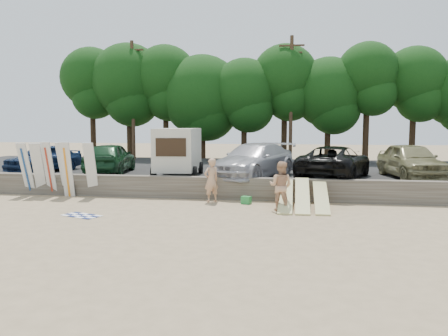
{
  "coord_description": "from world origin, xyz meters",
  "views": [
    {
      "loc": [
        2.25,
        -16.26,
        3.36
      ],
      "look_at": [
        -0.83,
        3.0,
        1.42
      ],
      "focal_mm": 35.0,
      "sensor_mm": 36.0,
      "label": 1
    }
  ],
  "objects_px": {
    "beachgoer_a": "(211,180)",
    "cooler": "(246,200)",
    "car_2": "(254,161)",
    "beachgoer_b": "(281,186)",
    "car_3": "(335,162)",
    "car_0": "(44,158)",
    "box_trailer": "(178,149)",
    "car_4": "(411,160)",
    "car_1": "(110,158)"
  },
  "relations": [
    {
      "from": "car_1",
      "to": "car_2",
      "type": "height_order",
      "value": "car_2"
    },
    {
      "from": "car_1",
      "to": "car_3",
      "type": "xyz_separation_m",
      "value": [
        11.99,
        -0.56,
        -0.03
      ]
    },
    {
      "from": "car_4",
      "to": "cooler",
      "type": "distance_m",
      "value": 9.1
    },
    {
      "from": "car_2",
      "to": "cooler",
      "type": "bearing_deg",
      "value": -66.96
    },
    {
      "from": "box_trailer",
      "to": "car_2",
      "type": "xyz_separation_m",
      "value": [
        3.93,
        -0.1,
        -0.52
      ]
    },
    {
      "from": "car_2",
      "to": "beachgoer_a",
      "type": "bearing_deg",
      "value": -92.13
    },
    {
      "from": "car_1",
      "to": "cooler",
      "type": "height_order",
      "value": "car_1"
    },
    {
      "from": "car_0",
      "to": "car_3",
      "type": "relative_size",
      "value": 0.79
    },
    {
      "from": "car_1",
      "to": "car_3",
      "type": "distance_m",
      "value": 12.0
    },
    {
      "from": "car_3",
      "to": "car_1",
      "type": "bearing_deg",
      "value": 15.51
    },
    {
      "from": "box_trailer",
      "to": "cooler",
      "type": "bearing_deg",
      "value": -47.45
    },
    {
      "from": "car_4",
      "to": "beachgoer_b",
      "type": "xyz_separation_m",
      "value": [
        -6.24,
        -5.82,
        -0.61
      ]
    },
    {
      "from": "box_trailer",
      "to": "car_4",
      "type": "distance_m",
      "value": 11.72
    },
    {
      "from": "car_4",
      "to": "beachgoer_a",
      "type": "relative_size",
      "value": 2.7
    },
    {
      "from": "box_trailer",
      "to": "car_0",
      "type": "relative_size",
      "value": 0.88
    },
    {
      "from": "car_2",
      "to": "car_4",
      "type": "height_order",
      "value": "car_4"
    },
    {
      "from": "car_3",
      "to": "car_4",
      "type": "bearing_deg",
      "value": -150.75
    },
    {
      "from": "car_0",
      "to": "car_1",
      "type": "height_order",
      "value": "car_1"
    },
    {
      "from": "box_trailer",
      "to": "beachgoer_a",
      "type": "xyz_separation_m",
      "value": [
        2.39,
        -3.4,
        -1.12
      ]
    },
    {
      "from": "car_4",
      "to": "cooler",
      "type": "relative_size",
      "value": 13.6
    },
    {
      "from": "car_0",
      "to": "beachgoer_b",
      "type": "xyz_separation_m",
      "value": [
        13.51,
        -5.74,
        -0.51
      ]
    },
    {
      "from": "car_1",
      "to": "beachgoer_a",
      "type": "relative_size",
      "value": 2.59
    },
    {
      "from": "car_2",
      "to": "beachgoer_b",
      "type": "distance_m",
      "value": 5.0
    },
    {
      "from": "car_0",
      "to": "car_3",
      "type": "height_order",
      "value": "car_3"
    },
    {
      "from": "car_1",
      "to": "beachgoer_b",
      "type": "bearing_deg",
      "value": 140.63
    },
    {
      "from": "car_0",
      "to": "cooler",
      "type": "bearing_deg",
      "value": -5.13
    },
    {
      "from": "car_0",
      "to": "beachgoer_a",
      "type": "xyz_separation_m",
      "value": [
        10.48,
        -4.3,
        -0.52
      ]
    },
    {
      "from": "car_2",
      "to": "beachgoer_b",
      "type": "relative_size",
      "value": 3.07
    },
    {
      "from": "car_2",
      "to": "beachgoer_a",
      "type": "height_order",
      "value": "car_2"
    },
    {
      "from": "car_0",
      "to": "beachgoer_a",
      "type": "distance_m",
      "value": 11.34
    },
    {
      "from": "beachgoer_a",
      "to": "cooler",
      "type": "relative_size",
      "value": 5.03
    },
    {
      "from": "car_2",
      "to": "car_3",
      "type": "height_order",
      "value": "car_2"
    },
    {
      "from": "box_trailer",
      "to": "car_1",
      "type": "height_order",
      "value": "box_trailer"
    },
    {
      "from": "car_1",
      "to": "car_4",
      "type": "height_order",
      "value": "car_4"
    },
    {
      "from": "beachgoer_b",
      "to": "cooler",
      "type": "height_order",
      "value": "beachgoer_b"
    },
    {
      "from": "box_trailer",
      "to": "car_3",
      "type": "height_order",
      "value": "box_trailer"
    },
    {
      "from": "car_4",
      "to": "beachgoer_b",
      "type": "distance_m",
      "value": 8.56
    },
    {
      "from": "car_0",
      "to": "car_2",
      "type": "distance_m",
      "value": 12.06
    },
    {
      "from": "box_trailer",
      "to": "cooler",
      "type": "height_order",
      "value": "box_trailer"
    },
    {
      "from": "car_1",
      "to": "beachgoer_b",
      "type": "relative_size",
      "value": 2.55
    },
    {
      "from": "car_2",
      "to": "car_3",
      "type": "relative_size",
      "value": 1.02
    },
    {
      "from": "box_trailer",
      "to": "car_2",
      "type": "distance_m",
      "value": 3.96
    },
    {
      "from": "car_0",
      "to": "cooler",
      "type": "relative_size",
      "value": 12.05
    },
    {
      "from": "car_2",
      "to": "car_4",
      "type": "relative_size",
      "value": 1.15
    },
    {
      "from": "car_2",
      "to": "beachgoer_b",
      "type": "height_order",
      "value": "car_2"
    },
    {
      "from": "car_2",
      "to": "beachgoer_b",
      "type": "xyz_separation_m",
      "value": [
        1.5,
        -4.74,
        -0.59
      ]
    },
    {
      "from": "car_2",
      "to": "cooler",
      "type": "xyz_separation_m",
      "value": [
        0.01,
        -3.5,
        -1.4
      ]
    },
    {
      "from": "car_3",
      "to": "beachgoer_b",
      "type": "height_order",
      "value": "car_3"
    },
    {
      "from": "car_2",
      "to": "beachgoer_a",
      "type": "xyz_separation_m",
      "value": [
        -1.54,
        -3.3,
        -0.61
      ]
    },
    {
      "from": "car_0",
      "to": "car_3",
      "type": "bearing_deg",
      "value": 13.09
    }
  ]
}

